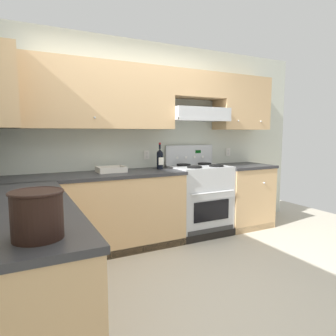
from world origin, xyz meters
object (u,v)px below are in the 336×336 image
object	(u,v)px
bowl	(111,170)
bucket	(37,213)
stove	(199,199)
wine_bottle	(160,159)

from	to	relation	value
bowl	bucket	bearing A→B (deg)	-114.18
bucket	bowl	bearing A→B (deg)	65.82
bowl	bucket	xyz separation A→B (m)	(-0.92, -2.05, 0.09)
stove	bucket	world-z (taller)	stove
wine_bottle	stove	bearing A→B (deg)	-8.50
stove	bowl	world-z (taller)	stove
stove	bucket	size ratio (longest dim) A/B	5.16
bowl	bucket	distance (m)	2.25
stove	bowl	size ratio (longest dim) A/B	3.67
stove	wine_bottle	world-z (taller)	wine_bottle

